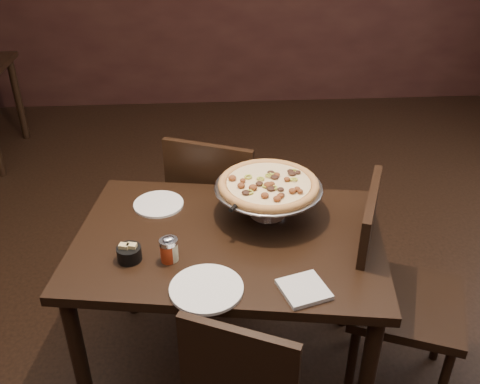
{
  "coord_description": "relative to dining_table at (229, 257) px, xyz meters",
  "views": [
    {
      "loc": [
        -0.04,
        -1.71,
        2.05
      ],
      "look_at": [
        0.08,
        0.11,
        0.96
      ],
      "focal_mm": 40.0,
      "sensor_mm": 36.0,
      "label": 1
    }
  ],
  "objects": [
    {
      "name": "chair_side",
      "position": [
        0.68,
        -0.08,
        -0.14
      ],
      "size": [
        0.6,
        0.6,
        0.98
      ],
      "rotation": [
        0.0,
        0.0,
        1.19
      ],
      "color": "black",
      "rests_on": "ground"
    },
    {
      "name": "napkin_stack",
      "position": [
        0.25,
        -0.34,
        0.11
      ],
      "size": [
        0.19,
        0.19,
        0.02
      ],
      "primitive_type": "cube",
      "rotation": [
        0.0,
        0.0,
        0.3
      ],
      "color": "silver",
      "rests_on": "dining_table"
    },
    {
      "name": "serving_spatula",
      "position": [
        0.04,
        0.01,
        0.25
      ],
      "size": [
        0.15,
        0.15,
        0.02
      ],
      "rotation": [
        0.0,
        0.0,
        -0.58
      ],
      "color": "silver",
      "rests_on": "pizza_stand"
    },
    {
      "name": "pepper_flake_shaker",
      "position": [
        -0.24,
        -0.14,
        0.15
      ],
      "size": [
        0.06,
        0.06,
        0.11
      ],
      "color": "maroon",
      "rests_on": "dining_table"
    },
    {
      "name": "parmesan_shaker",
      "position": [
        -0.23,
        -0.13,
        0.15
      ],
      "size": [
        0.06,
        0.06,
        0.11
      ],
      "color": "beige",
      "rests_on": "dining_table"
    },
    {
      "name": "packet_caddy",
      "position": [
        -0.38,
        -0.12,
        0.13
      ],
      "size": [
        0.09,
        0.09,
        0.07
      ],
      "rotation": [
        0.0,
        0.0,
        -0.24
      ],
      "color": "black",
      "rests_on": "dining_table"
    },
    {
      "name": "chair_far",
      "position": [
        -0.03,
        0.59,
        -0.15
      ],
      "size": [
        0.59,
        0.59,
        0.96
      ],
      "rotation": [
        0.0,
        0.0,
        2.76
      ],
      "color": "black",
      "rests_on": "ground"
    },
    {
      "name": "plate_left",
      "position": [
        -0.3,
        0.26,
        0.11
      ],
      "size": [
        0.22,
        0.22,
        0.01
      ],
      "primitive_type": "cylinder",
      "color": "white",
      "rests_on": "dining_table"
    },
    {
      "name": "dining_table",
      "position": [
        0.0,
        0.0,
        0.0
      ],
      "size": [
        1.35,
        1.0,
        0.78
      ],
      "rotation": [
        0.0,
        0.0,
        -0.15
      ],
      "color": "black",
      "rests_on": "ground"
    },
    {
      "name": "room",
      "position": [
        0.03,
        -0.03,
        0.73
      ],
      "size": [
        6.04,
        7.04,
        2.84
      ],
      "color": "black",
      "rests_on": "ground"
    },
    {
      "name": "pizza_stand",
      "position": [
        0.18,
        0.15,
        0.26
      ],
      "size": [
        0.46,
        0.46,
        0.19
      ],
      "color": "silver",
      "rests_on": "dining_table"
    },
    {
      "name": "plate_near",
      "position": [
        -0.09,
        -0.32,
        0.11
      ],
      "size": [
        0.26,
        0.26,
        0.01
      ],
      "primitive_type": "cylinder",
      "color": "white",
      "rests_on": "dining_table"
    }
  ]
}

